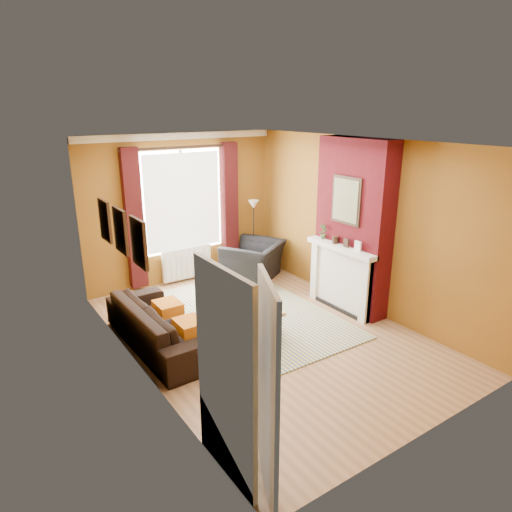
% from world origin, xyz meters
% --- Properties ---
extents(ground, '(5.50, 5.50, 0.00)m').
position_xyz_m(ground, '(0.00, 0.00, 0.00)').
color(ground, brown).
rests_on(ground, ground).
extents(room_walls, '(3.82, 5.54, 2.83)m').
position_xyz_m(room_walls, '(0.64, 0.27, 1.39)').
color(room_walls, brown).
rests_on(room_walls, ground).
extents(striped_rug, '(2.49, 3.43, 0.02)m').
position_xyz_m(striped_rug, '(0.04, 0.64, 0.01)').
color(striped_rug, '#34528F').
rests_on(striped_rug, ground).
extents(sofa, '(0.91, 2.22, 0.64)m').
position_xyz_m(sofa, '(-1.42, 0.54, 0.32)').
color(sofa, black).
rests_on(sofa, ground).
extents(armchair, '(1.48, 1.44, 0.73)m').
position_xyz_m(armchair, '(1.11, 1.99, 0.37)').
color(armchair, black).
rests_on(armchair, ground).
extents(coffee_table, '(0.68, 1.31, 0.43)m').
position_xyz_m(coffee_table, '(-0.18, 0.32, 0.39)').
color(coffee_table, tan).
rests_on(coffee_table, ground).
extents(wicker_stool, '(0.43, 0.43, 0.49)m').
position_xyz_m(wicker_stool, '(0.80, 2.40, 0.25)').
color(wicker_stool, olive).
rests_on(wicker_stool, ground).
extents(floor_lamp, '(0.29, 0.29, 1.47)m').
position_xyz_m(floor_lamp, '(1.39, 2.40, 1.16)').
color(floor_lamp, black).
rests_on(floor_lamp, ground).
extents(book_a, '(0.24, 0.28, 0.02)m').
position_xyz_m(book_a, '(-0.22, 0.08, 0.44)').
color(book_a, '#999999').
rests_on(book_a, coffee_table).
extents(book_b, '(0.27, 0.33, 0.02)m').
position_xyz_m(book_b, '(-0.18, 0.80, 0.44)').
color(book_b, '#999999').
rests_on(book_b, coffee_table).
extents(mug, '(0.11, 0.11, 0.09)m').
position_xyz_m(mug, '(-0.12, 0.29, 0.48)').
color(mug, '#999999').
rests_on(mug, coffee_table).
extents(tv_remote, '(0.08, 0.17, 0.02)m').
position_xyz_m(tv_remote, '(-0.16, 0.52, 0.44)').
color(tv_remote, '#28282B').
rests_on(tv_remote, coffee_table).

